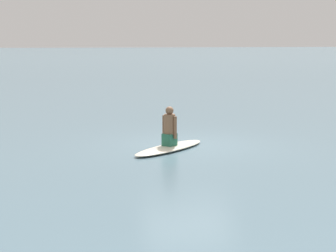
# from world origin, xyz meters

# --- Properties ---
(ground_plane) EXTENTS (400.00, 400.00, 0.00)m
(ground_plane) POSITION_xyz_m (0.00, 0.00, 0.00)
(ground_plane) COLOR slate
(surfboard) EXTENTS (2.55, 2.42, 0.12)m
(surfboard) POSITION_xyz_m (-0.67, -0.62, 0.06)
(surfboard) COLOR silver
(surfboard) RESTS_ON ground
(person_paddler) EXTENTS (0.44, 0.44, 1.04)m
(person_paddler) POSITION_xyz_m (-0.67, -0.62, 0.59)
(person_paddler) COLOR #26664C
(person_paddler) RESTS_ON surfboard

